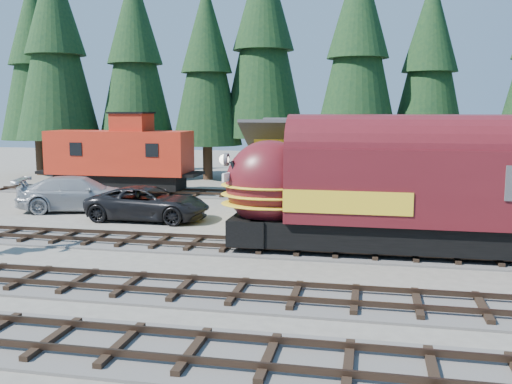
% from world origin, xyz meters
% --- Properties ---
extents(ground, '(120.00, 120.00, 0.00)m').
position_xyz_m(ground, '(0.00, 0.00, 0.00)').
color(ground, '#6B665B').
rests_on(ground, ground).
extents(track_spur, '(32.00, 3.20, 0.33)m').
position_xyz_m(track_spur, '(-10.00, 18.00, 0.06)').
color(track_spur, '#4C4947').
rests_on(track_spur, ground).
extents(depot, '(12.80, 7.00, 5.30)m').
position_xyz_m(depot, '(-0.00, 10.50, 2.96)').
color(depot, gold).
rests_on(depot, ground).
extents(conifer_backdrop, '(79.01, 22.41, 16.75)m').
position_xyz_m(conifer_backdrop, '(3.28, 24.78, 10.06)').
color(conifer_backdrop, black).
rests_on(conifer_backdrop, ground).
extents(locomotive, '(15.38, 3.06, 4.18)m').
position_xyz_m(locomotive, '(1.14, 4.00, 2.46)').
color(locomotive, black).
rests_on(locomotive, ground).
extents(caboose, '(9.90, 2.87, 5.15)m').
position_xyz_m(caboose, '(-17.30, 18.00, 2.56)').
color(caboose, black).
rests_on(caboose, ground).
extents(pickup_truck_a, '(6.38, 2.99, 1.77)m').
position_xyz_m(pickup_truck_a, '(-11.60, 9.02, 0.88)').
color(pickup_truck_a, black).
rests_on(pickup_truck_a, ground).
extents(pickup_truck_b, '(7.30, 4.59, 1.97)m').
position_xyz_m(pickup_truck_b, '(-16.52, 10.81, 0.99)').
color(pickup_truck_b, '#A8ABB0').
rests_on(pickup_truck_b, ground).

